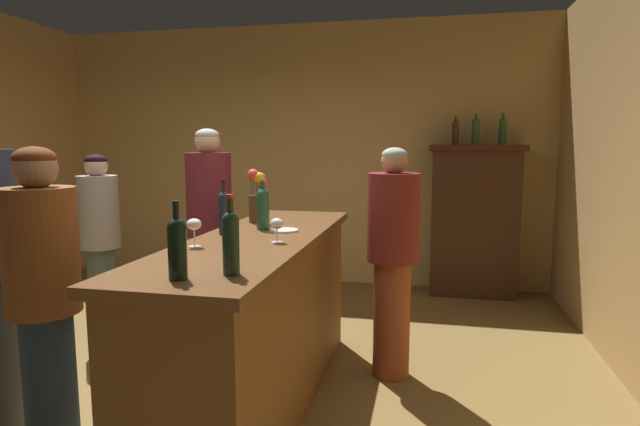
% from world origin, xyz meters
% --- Properties ---
extents(floor, '(7.61, 7.61, 0.00)m').
position_xyz_m(floor, '(0.00, 0.00, 0.00)').
color(floor, brown).
rests_on(floor, ground).
extents(wall_back, '(5.68, 0.12, 2.89)m').
position_xyz_m(wall_back, '(0.00, 2.99, 1.45)').
color(wall_back, tan).
rests_on(wall_back, ground).
extents(bar_counter, '(0.68, 2.34, 1.04)m').
position_xyz_m(bar_counter, '(0.54, -0.00, 0.52)').
color(bar_counter, brown).
rests_on(bar_counter, ground).
extents(display_cabinet, '(0.95, 0.39, 1.56)m').
position_xyz_m(display_cabinet, '(1.96, 2.70, 0.82)').
color(display_cabinet, '#392013').
rests_on(display_cabinet, ground).
extents(wine_bottle_malbec, '(0.07, 0.07, 0.33)m').
position_xyz_m(wine_bottle_malbec, '(0.72, -0.86, 1.18)').
color(wine_bottle_malbec, '#1C3420').
rests_on(wine_bottle_malbec, bar_counter).
extents(wine_bottle_syrah, '(0.07, 0.07, 0.32)m').
position_xyz_m(wine_bottle_syrah, '(0.33, 0.03, 1.18)').
color(wine_bottle_syrah, '#1D283C').
rests_on(wine_bottle_syrah, bar_counter).
extents(wine_bottle_merlot, '(0.08, 0.08, 0.32)m').
position_xyz_m(wine_bottle_merlot, '(0.49, 0.24, 1.18)').
color(wine_bottle_merlot, '#244C33').
rests_on(wine_bottle_merlot, bar_counter).
extents(wine_bottle_rose, '(0.07, 0.07, 0.31)m').
position_xyz_m(wine_bottle_rose, '(0.55, -0.97, 1.17)').
color(wine_bottle_rose, black).
rests_on(wine_bottle_rose, bar_counter).
extents(wine_glass_front, '(0.07, 0.07, 0.13)m').
position_xyz_m(wine_glass_front, '(0.70, -0.15, 1.13)').
color(wine_glass_front, white).
rests_on(wine_glass_front, bar_counter).
extents(wine_glass_mid, '(0.08, 0.08, 0.15)m').
position_xyz_m(wine_glass_mid, '(0.32, -0.36, 1.15)').
color(wine_glass_mid, white).
rests_on(wine_glass_mid, bar_counter).
extents(flower_arrangement, '(0.14, 0.13, 0.36)m').
position_xyz_m(flower_arrangement, '(0.36, 0.53, 1.23)').
color(flower_arrangement, '#4E321B').
rests_on(flower_arrangement, bar_counter).
extents(cheese_plate, '(0.17, 0.17, 0.01)m').
position_xyz_m(cheese_plate, '(0.64, 0.20, 1.04)').
color(cheese_plate, white).
rests_on(cheese_plate, bar_counter).
extents(display_bottle_left, '(0.07, 0.07, 0.30)m').
position_xyz_m(display_bottle_left, '(1.74, 2.70, 1.70)').
color(display_bottle_left, '#422617').
rests_on(display_bottle_left, display_cabinet).
extents(display_bottle_midleft, '(0.07, 0.07, 0.33)m').
position_xyz_m(display_bottle_midleft, '(1.94, 2.70, 1.71)').
color(display_bottle_midleft, '#2F5128').
rests_on(display_bottle_midleft, display_cabinet).
extents(display_bottle_center, '(0.07, 0.07, 0.34)m').
position_xyz_m(display_bottle_center, '(2.20, 2.70, 1.72)').
color(display_bottle_center, '#284F29').
rests_on(display_bottle_center, display_cabinet).
extents(patron_in_grey, '(0.30, 0.30, 1.49)m').
position_xyz_m(patron_in_grey, '(-1.00, 0.72, 0.82)').
color(patron_in_grey, '#4D5C4A').
rests_on(patron_in_grey, ground).
extents(patron_by_cabinet, '(0.33, 0.33, 1.56)m').
position_xyz_m(patron_by_cabinet, '(-0.23, -0.78, 0.86)').
color(patron_by_cabinet, '#20334E').
rests_on(patron_by_cabinet, ground).
extents(patron_tall, '(0.34, 0.34, 1.68)m').
position_xyz_m(patron_tall, '(-0.15, 0.88, 0.93)').
color(patron_tall, '#2F2F32').
rests_on(patron_tall, ground).
extents(bartender, '(0.34, 0.34, 1.55)m').
position_xyz_m(bartender, '(1.27, 0.60, 0.85)').
color(bartender, brown).
rests_on(bartender, ground).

